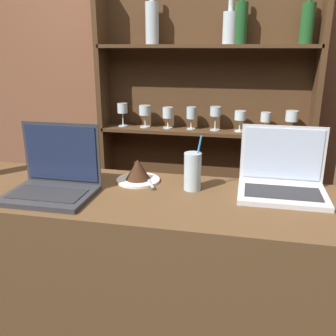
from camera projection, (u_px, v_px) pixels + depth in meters
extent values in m
cube|color=brown|center=(183.00, 316.00, 1.50)|extent=(1.92, 0.50, 1.02)
cube|color=brown|center=(215.00, 80.00, 2.23)|extent=(7.00, 0.06, 2.70)
cube|color=#472D19|center=(106.00, 142.00, 2.37)|extent=(0.03, 0.18, 1.93)
cube|color=#472D19|center=(309.00, 153.00, 2.12)|extent=(0.03, 0.18, 1.93)
cube|color=#472D19|center=(204.00, 144.00, 2.32)|extent=(1.25, 0.02, 1.93)
cube|color=#472D19|center=(201.00, 206.00, 2.36)|extent=(1.21, 0.18, 0.02)
cube|color=#472D19|center=(203.00, 131.00, 2.22)|extent=(1.21, 0.18, 0.02)
cube|color=#472D19|center=(205.00, 46.00, 2.07)|extent=(1.21, 0.18, 0.02)
cylinder|color=silver|center=(123.00, 126.00, 2.31)|extent=(0.06, 0.06, 0.01)
cylinder|color=silver|center=(123.00, 119.00, 2.30)|extent=(0.01, 0.01, 0.08)
cylinder|color=silver|center=(122.00, 108.00, 2.28)|extent=(0.06, 0.06, 0.06)
cylinder|color=silver|center=(145.00, 127.00, 2.28)|extent=(0.06, 0.06, 0.01)
cylinder|color=silver|center=(145.00, 121.00, 2.27)|extent=(0.01, 0.01, 0.07)
cylinder|color=silver|center=(145.00, 110.00, 2.25)|extent=(0.07, 0.07, 0.06)
cylinder|color=silver|center=(168.00, 128.00, 2.25)|extent=(0.06, 0.06, 0.01)
cylinder|color=silver|center=(168.00, 123.00, 2.24)|extent=(0.01, 0.01, 0.06)
cylinder|color=silver|center=(168.00, 113.00, 2.22)|extent=(0.06, 0.06, 0.06)
cylinder|color=silver|center=(191.00, 129.00, 2.23)|extent=(0.05, 0.05, 0.01)
cylinder|color=silver|center=(191.00, 123.00, 2.22)|extent=(0.01, 0.01, 0.06)
cylinder|color=silver|center=(191.00, 113.00, 2.20)|extent=(0.06, 0.06, 0.07)
cylinder|color=silver|center=(215.00, 130.00, 2.20)|extent=(0.06, 0.06, 0.01)
cylinder|color=silver|center=(215.00, 123.00, 2.18)|extent=(0.01, 0.01, 0.08)
cylinder|color=silver|center=(216.00, 111.00, 2.16)|extent=(0.06, 0.06, 0.05)
cylinder|color=silver|center=(239.00, 131.00, 2.17)|extent=(0.06, 0.06, 0.01)
cylinder|color=silver|center=(240.00, 125.00, 2.16)|extent=(0.01, 0.01, 0.06)
cylinder|color=silver|center=(240.00, 115.00, 2.14)|extent=(0.06, 0.06, 0.05)
cylinder|color=silver|center=(264.00, 132.00, 2.14)|extent=(0.05, 0.05, 0.01)
cylinder|color=silver|center=(265.00, 127.00, 2.13)|extent=(0.01, 0.01, 0.06)
cylinder|color=silver|center=(266.00, 117.00, 2.11)|extent=(0.06, 0.06, 0.05)
cylinder|color=silver|center=(290.00, 133.00, 2.11)|extent=(0.06, 0.06, 0.01)
cylinder|color=silver|center=(291.00, 127.00, 2.10)|extent=(0.01, 0.01, 0.07)
cylinder|color=silver|center=(292.00, 116.00, 2.08)|extent=(0.07, 0.07, 0.06)
cylinder|color=#1E4C23|center=(241.00, 23.00, 1.99)|extent=(0.07, 0.07, 0.21)
cylinder|color=#B2C1C6|center=(230.00, 28.00, 2.01)|extent=(0.08, 0.08, 0.17)
cylinder|color=#B2C1C6|center=(231.00, 6.00, 1.98)|extent=(0.03, 0.03, 0.06)
cylinder|color=#B2C1C6|center=(152.00, 23.00, 2.09)|extent=(0.08, 0.08, 0.22)
cylinder|color=#1E4C23|center=(307.00, 24.00, 1.93)|extent=(0.07, 0.07, 0.20)
cube|color=#333338|center=(50.00, 195.00, 1.34)|extent=(0.31, 0.23, 0.02)
cube|color=#28282B|center=(48.00, 194.00, 1.33)|extent=(0.26, 0.13, 0.00)
cube|color=#333338|center=(62.00, 153.00, 1.41)|extent=(0.31, 0.00, 0.23)
cube|color=#1E2847|center=(61.00, 153.00, 1.41)|extent=(0.28, 0.01, 0.21)
cube|color=silver|center=(282.00, 194.00, 1.35)|extent=(0.31, 0.24, 0.02)
cube|color=#28282B|center=(282.00, 192.00, 1.34)|extent=(0.27, 0.13, 0.00)
cube|color=silver|center=(283.00, 154.00, 1.43)|extent=(0.31, 0.00, 0.22)
cube|color=silver|center=(283.00, 154.00, 1.42)|extent=(0.29, 0.01, 0.20)
cylinder|color=white|center=(138.00, 180.00, 1.50)|extent=(0.17, 0.17, 0.01)
cone|color=#381E11|center=(138.00, 169.00, 1.49)|extent=(0.10, 0.10, 0.08)
cube|color=#B7B7BC|center=(149.00, 180.00, 1.48)|extent=(0.08, 0.16, 0.00)
cylinder|color=silver|center=(193.00, 171.00, 1.40)|extent=(0.07, 0.07, 0.14)
cylinder|color=#338CD8|center=(196.00, 163.00, 1.38)|extent=(0.04, 0.01, 0.21)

